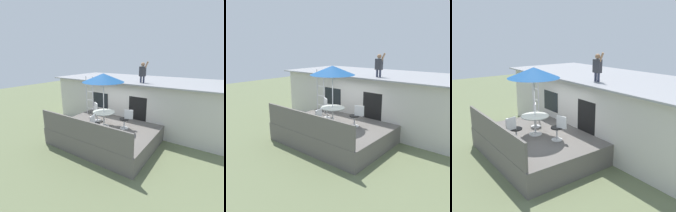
# 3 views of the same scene
# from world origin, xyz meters

# --- Properties ---
(ground_plane) EXTENTS (40.00, 40.00, 0.00)m
(ground_plane) POSITION_xyz_m (0.00, 0.00, 0.00)
(ground_plane) COLOR #66704C
(house) EXTENTS (10.50, 4.50, 2.72)m
(house) POSITION_xyz_m (0.00, 3.60, 1.37)
(house) COLOR beige
(house) RESTS_ON ground
(deck) EXTENTS (4.73, 3.58, 0.80)m
(deck) POSITION_xyz_m (0.00, 0.00, 0.40)
(deck) COLOR #605B56
(deck) RESTS_ON ground
(deck_railing) EXTENTS (4.63, 0.08, 0.90)m
(deck_railing) POSITION_xyz_m (0.00, -1.74, 1.25)
(deck_railing) COLOR #605B56
(deck_railing) RESTS_ON deck
(patio_table) EXTENTS (1.04, 1.04, 0.74)m
(patio_table) POSITION_xyz_m (-0.07, -0.09, 1.39)
(patio_table) COLOR silver
(patio_table) RESTS_ON deck
(patio_umbrella) EXTENTS (1.90, 1.90, 2.54)m
(patio_umbrella) POSITION_xyz_m (-0.07, -0.09, 3.15)
(patio_umbrella) COLOR silver
(patio_umbrella) RESTS_ON deck
(step_ladder) EXTENTS (0.52, 0.04, 2.20)m
(step_ladder) POSITION_xyz_m (-1.83, 0.98, 1.90)
(step_ladder) COLOR silver
(step_ladder) RESTS_ON deck
(person_figure) EXTENTS (0.47, 0.20, 1.11)m
(person_figure) POSITION_xyz_m (0.86, 2.14, 3.33)
(person_figure) COLOR #33384C
(person_figure) RESTS_ON house
(patio_chair_left) EXTENTS (0.57, 0.44, 0.92)m
(patio_chair_left) POSITION_xyz_m (-0.89, 0.41, 1.26)
(patio_chair_left) COLOR silver
(patio_chair_left) RESTS_ON deck
(patio_chair_right) EXTENTS (0.60, 0.44, 0.92)m
(patio_chair_right) POSITION_xyz_m (0.92, 0.29, 1.26)
(patio_chair_right) COLOR silver
(patio_chair_right) RESTS_ON deck
(patio_chair_near) EXTENTS (0.44, 0.62, 0.92)m
(patio_chair_near) POSITION_xyz_m (0.11, -1.03, 1.26)
(patio_chair_near) COLOR silver
(patio_chair_near) RESTS_ON deck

